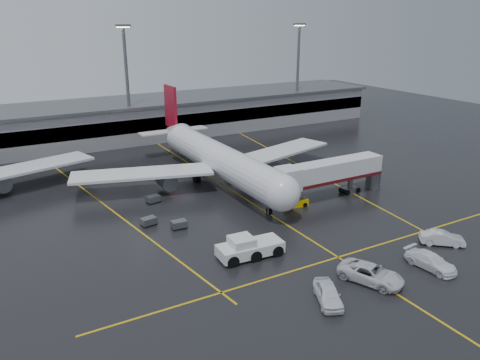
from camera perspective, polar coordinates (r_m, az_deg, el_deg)
ground at (r=74.09m, az=0.59°, el=-2.25°), size 220.00×220.00×0.00m
apron_line_centre at (r=74.08m, az=0.59°, el=-2.24°), size 0.25×90.00×0.02m
apron_line_stop at (r=57.80m, az=11.70°, el=-9.05°), size 60.00×0.25×0.02m
apron_line_left at (r=76.15m, az=-16.47°, el=-2.45°), size 9.99×69.35×0.02m
apron_line_right at (r=91.40m, az=7.24°, el=1.75°), size 7.57×69.64×0.02m
terminal at (r=115.36m, az=-11.50°, el=7.32°), size 122.00×19.00×8.60m
light_mast_mid at (r=106.73m, az=-13.42°, el=11.81°), size 3.00×1.20×25.45m
light_mast_right at (r=126.81m, az=6.96°, el=13.22°), size 3.00×1.20×25.45m
main_airliner at (r=80.84m, az=-2.85°, el=2.70°), size 48.80×45.60×14.10m
jet_bridge at (r=74.67m, az=10.84°, el=0.78°), size 19.90×3.40×6.05m
pushback_tractor at (r=56.28m, az=1.01°, el=-8.17°), size 7.99×3.79×2.79m
belt_loader at (r=71.47m, az=6.71°, el=-2.71°), size 3.77×2.17×2.26m
service_van_a at (r=53.23m, az=15.44°, el=-10.79°), size 5.65×7.62×1.92m
service_van_b at (r=58.07m, az=21.91°, el=-9.02°), size 3.01×6.20×1.74m
service_van_c at (r=64.30m, az=23.10°, el=-6.43°), size 5.23×4.78×1.74m
service_van_d at (r=48.96m, az=10.52°, el=-13.27°), size 4.21×5.77×1.83m
baggage_cart_a at (r=64.17m, az=-7.34°, el=-5.26°), size 2.08×1.42×1.12m
baggage_cart_b at (r=65.74m, az=-10.91°, el=-4.85°), size 2.19×1.61×1.12m
baggage_cart_c at (r=73.47m, az=-10.37°, el=-2.23°), size 2.22×1.67×1.12m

